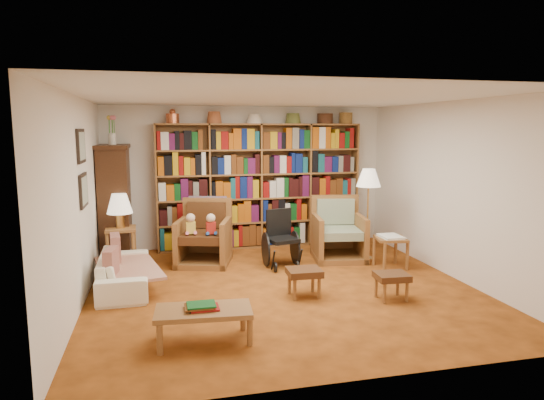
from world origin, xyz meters
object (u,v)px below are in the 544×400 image
object	(u,v)px
side_table_papers	(391,242)
armchair_sage	(336,235)
sofa	(124,271)
footstool_b	(392,278)
coffee_table	(203,313)
side_table_lamp	(121,237)
footstool_a	(304,274)
armchair_leather	(203,237)
floor_lamp	(369,181)
wheelchair	(281,240)

from	to	relation	value
side_table_papers	armchair_sage	bearing A→B (deg)	127.89
armchair_sage	side_table_papers	xyz separation A→B (m)	(0.59, -0.76, 0.01)
sofa	footstool_b	size ratio (longest dim) A/B	3.76
side_table_papers	coffee_table	world-z (taller)	side_table_papers
sofa	side_table_lamp	size ratio (longest dim) A/B	2.54
armchair_sage	footstool_a	distance (m)	2.00
armchair_leather	floor_lamp	world-z (taller)	floor_lamp
armchair_leather	wheelchair	distance (m)	1.25
side_table_lamp	armchair_leather	bearing A→B (deg)	1.08
sofa	armchair_sage	world-z (taller)	armchair_sage
sofa	side_table_papers	distance (m)	3.90
sofa	wheelchair	xyz separation A→B (m)	(2.30, 0.57, 0.17)
armchair_sage	footstool_b	bearing A→B (deg)	-91.41
armchair_leather	footstool_b	size ratio (longest dim) A/B	2.48
floor_lamp	footstool_a	xyz separation A→B (m)	(-1.52, -1.47, -0.98)
side_table_lamp	footstool_a	size ratio (longest dim) A/B	1.42
wheelchair	sofa	bearing A→B (deg)	-166.17
floor_lamp	footstool_a	world-z (taller)	floor_lamp
coffee_table	armchair_sage	bearing A→B (deg)	48.19
floor_lamp	coffee_table	bearing A→B (deg)	-138.96
footstool_a	floor_lamp	bearing A→B (deg)	44.10
side_table_lamp	side_table_papers	xyz separation A→B (m)	(4.00, -0.96, -0.07)
armchair_sage	side_table_papers	bearing A→B (deg)	-52.11
footstool_a	armchair_sage	bearing A→B (deg)	57.53
sofa	coffee_table	bearing A→B (deg)	-156.04
sofa	armchair_leather	bearing A→B (deg)	-48.37
armchair_leather	footstool_b	world-z (taller)	armchair_leather
sofa	side_table_lamp	bearing A→B (deg)	5.08
floor_lamp	footstool_b	distance (m)	2.15
side_table_lamp	side_table_papers	size ratio (longest dim) A/B	1.18
side_table_lamp	coffee_table	bearing A→B (deg)	-71.61
footstool_b	side_table_papers	bearing A→B (deg)	63.66
footstool_a	footstool_b	size ratio (longest dim) A/B	1.04
sofa	armchair_leather	world-z (taller)	armchair_leather
side_table_lamp	footstool_a	distance (m)	3.01
armchair_sage	floor_lamp	distance (m)	1.02
armchair_leather	footstool_b	bearing A→B (deg)	-47.14
armchair_sage	wheelchair	world-z (taller)	armchair_sage
armchair_sage	footstool_a	world-z (taller)	armchair_sage
side_table_papers	footstool_a	distance (m)	1.91
side_table_papers	armchair_leather	bearing A→B (deg)	160.30
sofa	armchair_sage	xyz separation A→B (m)	(3.31, 0.81, 0.15)
sofa	footstool_a	distance (m)	2.40
floor_lamp	side_table_papers	distance (m)	1.04
side_table_lamp	floor_lamp	world-z (taller)	floor_lamp
footstool_b	floor_lamp	bearing A→B (deg)	74.89
wheelchair	coffee_table	world-z (taller)	wheelchair
sofa	footstool_a	size ratio (longest dim) A/B	3.62
floor_lamp	coffee_table	world-z (taller)	floor_lamp
armchair_sage	floor_lamp	world-z (taller)	floor_lamp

